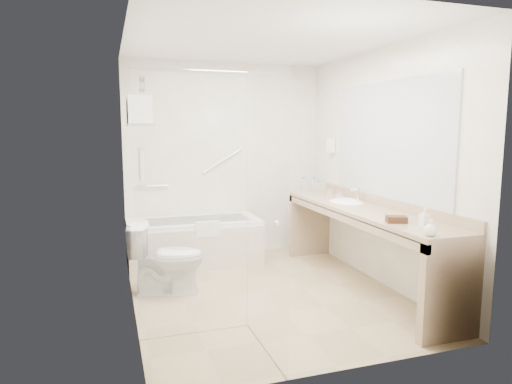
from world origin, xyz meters
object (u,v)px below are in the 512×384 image
object	(u,v)px
bathtub	(194,242)
toilet	(167,258)
amenity_basket	(396,219)
water_bottle_left	(318,188)
vanity_counter	(363,228)

from	to	relation	value
bathtub	toilet	world-z (taller)	toilet
amenity_basket	water_bottle_left	distance (m)	1.79
vanity_counter	amenity_basket	world-z (taller)	vanity_counter
bathtub	toilet	size ratio (longest dim) A/B	2.17
vanity_counter	amenity_basket	distance (m)	0.79
amenity_basket	water_bottle_left	bearing A→B (deg)	86.72
toilet	amenity_basket	size ratio (longest dim) A/B	4.29
toilet	water_bottle_left	distance (m)	2.12
vanity_counter	amenity_basket	size ratio (longest dim) A/B	15.73
amenity_basket	toilet	bearing A→B (deg)	147.12
vanity_counter	water_bottle_left	xyz separation A→B (m)	(-0.02, 1.04, 0.29)
toilet	amenity_basket	xyz separation A→B (m)	(1.85, -1.20, 0.52)
vanity_counter	water_bottle_left	world-z (taller)	water_bottle_left
bathtub	toilet	xyz separation A→B (m)	(-0.45, -0.93, 0.09)
toilet	amenity_basket	world-z (taller)	amenity_basket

